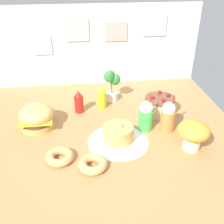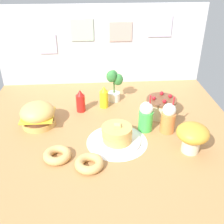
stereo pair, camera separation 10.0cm
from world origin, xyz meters
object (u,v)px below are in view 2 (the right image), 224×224
object	(u,v)px
donut_pink_glaze	(57,155)
mushroom_stool	(192,135)
burger	(38,115)
orange_float_cup	(168,118)
ketchup_bottle	(81,101)
mustard_bottle	(104,97)
layer_cake	(161,107)
donut_chocolate	(89,163)
pancake_stack	(117,135)
potted_plant	(114,84)
cream_soda_cup	(146,117)

from	to	relation	value
donut_pink_glaze	mushroom_stool	bearing A→B (deg)	0.92
burger	orange_float_cup	size ratio (longest dim) A/B	0.88
ketchup_bottle	mustard_bottle	world-z (taller)	same
mustard_bottle	layer_cake	bearing A→B (deg)	-19.92
mustard_bottle	donut_pink_glaze	bearing A→B (deg)	-116.76
mustard_bottle	mushroom_stool	bearing A→B (deg)	-49.80
layer_cake	donut_pink_glaze	size ratio (longest dim) A/B	1.34
donut_chocolate	ketchup_bottle	bearing A→B (deg)	95.70
pancake_stack	layer_cake	size ratio (longest dim) A/B	1.36
ketchup_bottle	donut_pink_glaze	xyz separation A→B (m)	(-0.16, -0.70, -0.07)
donut_pink_glaze	potted_plant	world-z (taller)	potted_plant
burger	ketchup_bottle	bearing A→B (deg)	30.85
layer_cake	potted_plant	bearing A→B (deg)	142.24
ketchup_bottle	potted_plant	bearing A→B (deg)	30.25
donut_pink_glaze	orange_float_cup	bearing A→B (deg)	17.95
layer_cake	cream_soda_cup	bearing A→B (deg)	-128.65
mustard_bottle	cream_soda_cup	bearing A→B (deg)	-51.98
pancake_stack	layer_cake	xyz separation A→B (m)	(0.45, 0.40, 0.02)
layer_cake	potted_plant	size ratio (longest dim) A/B	0.82
donut_chocolate	mushroom_stool	bearing A→B (deg)	9.31
mustard_bottle	donut_pink_glaze	xyz separation A→B (m)	(-0.39, -0.77, -0.07)
burger	mushroom_stool	distance (m)	1.32
layer_cake	donut_pink_glaze	xyz separation A→B (m)	(-0.92, -0.57, -0.05)
mushroom_stool	pancake_stack	bearing A→B (deg)	164.54
layer_cake	potted_plant	distance (m)	0.54
layer_cake	donut_pink_glaze	bearing A→B (deg)	-147.93
cream_soda_cup	orange_float_cup	world-z (taller)	same
donut_chocolate	potted_plant	bearing A→B (deg)	75.66
cream_soda_cup	donut_pink_glaze	size ratio (longest dim) A/B	1.61
cream_soda_cup	donut_chocolate	world-z (taller)	cream_soda_cup
layer_cake	potted_plant	xyz separation A→B (m)	(-0.42, 0.32, 0.10)
burger	mustard_bottle	distance (m)	0.66
layer_cake	ketchup_bottle	distance (m)	0.77
potted_plant	pancake_stack	bearing A→B (deg)	-92.62
burger	donut_pink_glaze	bearing A→B (deg)	-66.21
layer_cake	orange_float_cup	distance (m)	0.28
ketchup_bottle	mushroom_stool	distance (m)	1.10
potted_plant	orange_float_cup	bearing A→B (deg)	-55.76
pancake_stack	potted_plant	size ratio (longest dim) A/B	1.11
mushroom_stool	cream_soda_cup	bearing A→B (deg)	132.96
layer_cake	donut_chocolate	bearing A→B (deg)	-134.65
layer_cake	mustard_bottle	distance (m)	0.56
cream_soda_cup	mustard_bottle	bearing A→B (deg)	128.02
donut_pink_glaze	potted_plant	distance (m)	1.04
ketchup_bottle	donut_pink_glaze	bearing A→B (deg)	-102.69
cream_soda_cup	donut_chocolate	xyz separation A→B (m)	(-0.49, -0.45, -0.10)
cream_soda_cup	donut_chocolate	distance (m)	0.67
donut_pink_glaze	cream_soda_cup	bearing A→B (deg)	24.76
ketchup_bottle	cream_soda_cup	bearing A→B (deg)	-32.93
donut_pink_glaze	donut_chocolate	xyz separation A→B (m)	(0.24, -0.11, 0.00)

